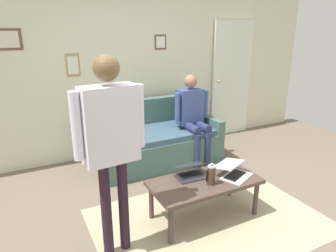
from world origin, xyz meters
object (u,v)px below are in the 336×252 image
object	(u,v)px
person_seated	(193,113)
laptop_left	(234,172)
couch	(156,141)
coffee_table	(205,185)
person_standing	(110,134)
interior_door	(231,79)
french_press	(211,175)
laptop_center	(190,173)

from	to	relation	value
person_seated	laptop_left	bearing A→B (deg)	76.56
couch	laptop_left	xyz separation A→B (m)	(-0.16, 1.60, 0.16)
coffee_table	person_standing	bearing A→B (deg)	4.94
interior_door	person_standing	size ratio (longest dim) A/B	1.18
french_press	person_seated	xyz separation A→B (m)	(-0.64, -1.41, 0.20)
couch	laptop_center	xyz separation A→B (m)	(0.25, 1.40, 0.16)
couch	person_seated	distance (m)	0.69
person_seated	coffee_table	bearing A→B (deg)	63.62
interior_door	laptop_left	world-z (taller)	interior_door
laptop_center	french_press	bearing A→B (deg)	112.06
interior_door	person_seated	xyz separation A→B (m)	(1.26, 0.73, -0.30)
laptop_left	french_press	bearing A→B (deg)	6.37
couch	person_standing	bearing A→B (deg)	54.85
person_seated	laptop_center	bearing A→B (deg)	57.76
interior_door	french_press	distance (m)	2.91
interior_door	person_seated	distance (m)	1.49
interior_door	person_standing	bearing A→B (deg)	36.42
interior_door	laptop_left	size ratio (longest dim) A/B	4.76
laptop_left	couch	bearing A→B (deg)	-84.28
person_standing	person_seated	world-z (taller)	person_standing
coffee_table	french_press	size ratio (longest dim) A/B	4.94
coffee_table	laptop_center	bearing A→B (deg)	-60.84
interior_door	french_press	world-z (taller)	interior_door
person_standing	person_seated	size ratio (longest dim) A/B	1.35
interior_door	french_press	bearing A→B (deg)	48.40
coffee_table	laptop_center	xyz separation A→B (m)	(0.08, -0.15, 0.09)
person_standing	person_seated	bearing A→B (deg)	-139.38
coffee_table	laptop_left	distance (m)	0.34
french_press	person_standing	bearing A→B (deg)	-0.24
interior_door	coffee_table	xyz separation A→B (m)	(1.92, 2.05, -0.65)
coffee_table	person_seated	size ratio (longest dim) A/B	0.89
laptop_center	french_press	distance (m)	0.26
laptop_left	laptop_center	distance (m)	0.46
interior_door	person_seated	world-z (taller)	interior_door
french_press	interior_door	bearing A→B (deg)	-131.60
person_standing	couch	bearing A→B (deg)	-125.15
interior_door	person_seated	bearing A→B (deg)	30.22
couch	coffee_table	world-z (taller)	couch
laptop_center	person_seated	size ratio (longest dim) A/B	0.26
coffee_table	french_press	bearing A→B (deg)	98.48
person_standing	laptop_left	bearing A→B (deg)	-178.66
french_press	person_seated	size ratio (longest dim) A/B	0.18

